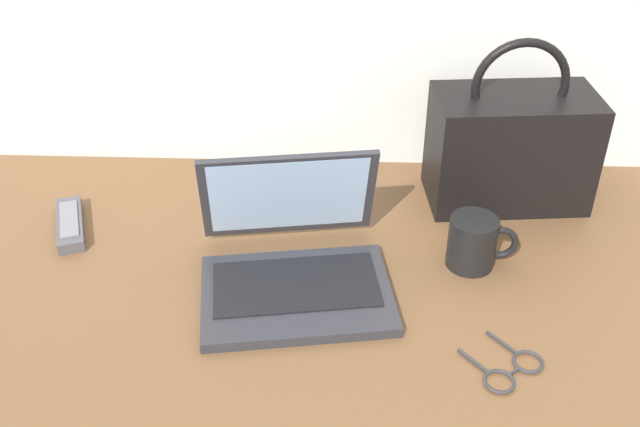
{
  "coord_description": "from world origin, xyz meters",
  "views": [
    {
      "loc": [
        0.0,
        -1.0,
        0.83
      ],
      "look_at": [
        -0.04,
        0.0,
        0.15
      ],
      "focal_mm": 41.56,
      "sensor_mm": 36.0,
      "label": 1
    }
  ],
  "objects_px": {
    "laptop": "(293,259)",
    "handbag": "(510,146)",
    "eyeglasses": "(511,370)",
    "book_stack": "(291,184)",
    "coffee_mug": "(473,242)",
    "remote_control_far": "(69,224)"
  },
  "relations": [
    {
      "from": "eyeglasses",
      "to": "book_stack",
      "type": "xyz_separation_m",
      "value": [
        -0.36,
        0.48,
        0.01
      ]
    },
    {
      "from": "remote_control_far",
      "to": "book_stack",
      "type": "xyz_separation_m",
      "value": [
        0.4,
        0.15,
        0.01
      ]
    },
    {
      "from": "handbag",
      "to": "eyeglasses",
      "type": "bearing_deg",
      "value": -97.81
    },
    {
      "from": "laptop",
      "to": "handbag",
      "type": "distance_m",
      "value": 0.49
    },
    {
      "from": "coffee_mug",
      "to": "handbag",
      "type": "xyz_separation_m",
      "value": [
        0.09,
        0.22,
        0.07
      ]
    },
    {
      "from": "coffee_mug",
      "to": "book_stack",
      "type": "xyz_separation_m",
      "value": [
        -0.33,
        0.22,
        -0.03
      ]
    },
    {
      "from": "laptop",
      "to": "remote_control_far",
      "type": "relative_size",
      "value": 2.08
    },
    {
      "from": "book_stack",
      "to": "laptop",
      "type": "bearing_deg",
      "value": -85.23
    },
    {
      "from": "coffee_mug",
      "to": "eyeglasses",
      "type": "height_order",
      "value": "coffee_mug"
    },
    {
      "from": "handbag",
      "to": "remote_control_far",
      "type": "bearing_deg",
      "value": -170.24
    },
    {
      "from": "laptop",
      "to": "book_stack",
      "type": "height_order",
      "value": "laptop"
    },
    {
      "from": "laptop",
      "to": "coffee_mug",
      "type": "bearing_deg",
      "value": 10.55
    },
    {
      "from": "remote_control_far",
      "to": "handbag",
      "type": "height_order",
      "value": "handbag"
    },
    {
      "from": "remote_control_far",
      "to": "handbag",
      "type": "distance_m",
      "value": 0.84
    },
    {
      "from": "remote_control_far",
      "to": "book_stack",
      "type": "distance_m",
      "value": 0.43
    },
    {
      "from": "eyeglasses",
      "to": "book_stack",
      "type": "relative_size",
      "value": 0.6
    },
    {
      "from": "eyeglasses",
      "to": "book_stack",
      "type": "height_order",
      "value": "book_stack"
    },
    {
      "from": "eyeglasses",
      "to": "handbag",
      "type": "bearing_deg",
      "value": 82.19
    },
    {
      "from": "laptop",
      "to": "handbag",
      "type": "height_order",
      "value": "handbag"
    },
    {
      "from": "handbag",
      "to": "book_stack",
      "type": "bearing_deg",
      "value": 179.21
    },
    {
      "from": "laptop",
      "to": "coffee_mug",
      "type": "relative_size",
      "value": 2.84
    },
    {
      "from": "eyeglasses",
      "to": "handbag",
      "type": "xyz_separation_m",
      "value": [
        0.07,
        0.48,
        0.11
      ]
    }
  ]
}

